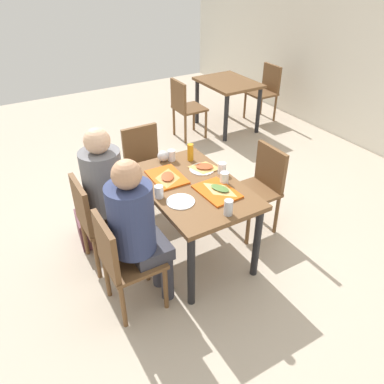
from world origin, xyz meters
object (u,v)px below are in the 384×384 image
at_px(soda_can, 228,207).
at_px(chair_near_right, 122,258).
at_px(main_table, 192,195).
at_px(tray_red_near, 167,177).
at_px(pizza_slice_a, 168,177).
at_px(background_chair_near, 185,105).
at_px(person_in_brown_jacket, 137,225).
at_px(plastic_cup_b, 159,192).
at_px(paper_plate_center, 202,169).
at_px(foil_bundle, 163,156).
at_px(plastic_cup_c, 172,155).
at_px(condiment_bottle, 190,152).
at_px(handbag, 87,228).
at_px(background_table, 228,89).
at_px(person_in_red, 108,187).
at_px(pizza_slice_b, 220,189).
at_px(chair_far_side, 261,184).
at_px(pizza_slice_c, 204,167).
at_px(paper_plate_near_edge, 181,202).
at_px(background_chair_far, 266,88).
at_px(chair_left_end, 145,161).
at_px(plastic_cup_d, 224,178).
at_px(chair_near_left, 96,217).
at_px(tray_red_far, 217,192).
at_px(plastic_cup_a, 222,168).

bearing_deg(soda_can, chair_near_right, -104.57).
relative_size(main_table, tray_red_near, 3.18).
bearing_deg(pizza_slice_a, background_chair_near, 147.10).
height_order(person_in_brown_jacket, plastic_cup_b, person_in_brown_jacket).
relative_size(paper_plate_center, foil_bundle, 2.20).
height_order(chair_near_right, plastic_cup_c, chair_near_right).
relative_size(condiment_bottle, handbag, 0.50).
relative_size(plastic_cup_c, background_table, 0.11).
height_order(person_in_red, plastic_cup_b, person_in_red).
xyz_separation_m(person_in_red, pizza_slice_b, (0.49, 0.75, 0.01)).
distance_m(paper_plate_center, foil_bundle, 0.39).
relative_size(chair_far_side, paper_plate_center, 3.85).
bearing_deg(soda_can, pizza_slice_c, 162.22).
bearing_deg(pizza_slice_c, paper_plate_near_edge, -51.26).
xyz_separation_m(paper_plate_center, background_table, (-2.02, 1.70, -0.13)).
bearing_deg(background_chair_far, pizza_slice_b, -46.26).
xyz_separation_m(main_table, plastic_cup_c, (-0.46, 0.06, 0.15)).
bearing_deg(person_in_brown_jacket, foil_bundle, 142.45).
bearing_deg(paper_plate_center, background_chair_near, 154.40).
xyz_separation_m(paper_plate_near_edge, pizza_slice_b, (0.03, 0.34, 0.02)).
height_order(chair_left_end, handbag, chair_left_end).
bearing_deg(chair_left_end, background_table, 122.96).
relative_size(chair_far_side, condiment_bottle, 5.29).
bearing_deg(plastic_cup_c, plastic_cup_d, 17.86).
xyz_separation_m(chair_near_right, paper_plate_near_edge, (-0.11, 0.55, 0.23)).
distance_m(pizza_slice_c, handbag, 1.25).
bearing_deg(pizza_slice_a, paper_plate_near_edge, -11.17).
bearing_deg(plastic_cup_b, background_chair_far, 126.95).
height_order(chair_near_left, paper_plate_near_edge, chair_near_left).
bearing_deg(chair_near_left, pizza_slice_c, 83.63).
height_order(paper_plate_center, background_table, paper_plate_center).
height_order(chair_near_left, paper_plate_center, chair_near_left).
xyz_separation_m(pizza_slice_c, background_chair_near, (-2.02, 0.94, -0.24)).
bearing_deg(pizza_slice_b, tray_red_near, -146.26).
relative_size(plastic_cup_c, plastic_cup_d, 1.00).
distance_m(person_in_brown_jacket, plastic_cup_c, 1.00).
relative_size(pizza_slice_b, plastic_cup_b, 2.65).
bearing_deg(background_chair_near, background_table, 90.00).
height_order(person_in_red, plastic_cup_c, person_in_red).
distance_m(person_in_red, plastic_cup_b, 0.44).
height_order(chair_near_left, person_in_brown_jacket, person_in_brown_jacket).
bearing_deg(person_in_brown_jacket, plastic_cup_c, 138.09).
relative_size(chair_far_side, plastic_cup_d, 8.46).
bearing_deg(handbag, soda_can, 35.04).
height_order(pizza_slice_b, background_table, pizza_slice_b).
height_order(tray_red_near, tray_red_far, same).
bearing_deg(paper_plate_center, pizza_slice_b, -9.83).
height_order(tray_red_far, plastic_cup_a, plastic_cup_a).
bearing_deg(main_table, plastic_cup_c, 173.11).
height_order(plastic_cup_a, handbag, plastic_cup_a).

